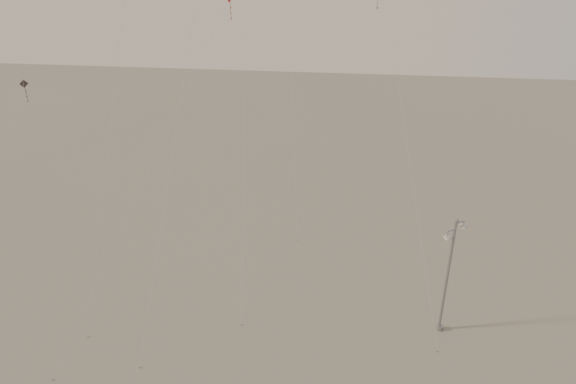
# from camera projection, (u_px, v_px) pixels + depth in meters

# --- Properties ---
(ground) EXTENTS (160.00, 160.00, 0.00)m
(ground) POSITION_uv_depth(u_px,v_px,m) (250.00, 383.00, 32.66)
(ground) COLOR gray
(ground) RESTS_ON ground
(street_lamp) EXTENTS (1.47, 1.07, 8.22)m
(street_lamp) POSITION_uv_depth(u_px,v_px,m) (448.00, 273.00, 35.18)
(street_lamp) COLOR #93969B
(street_lamp) RESTS_ON ground
(kite_1) EXTENTS (4.03, 6.50, 23.09)m
(kite_1) POSITION_uv_depth(u_px,v_px,m) (187.00, 60.00, 30.38)
(kite_1) COLOR #302928
(kite_1) RESTS_ON ground
(kite_3) EXTENTS (8.98, 12.59, 20.53)m
(kite_3) POSITION_uv_depth(u_px,v_px,m) (182.00, 102.00, 33.98)
(kite_3) COLOR maroon
(kite_3) RESTS_ON ground
(kite_4) EXTENTS (5.05, 6.32, 22.16)m
(kite_4) POSITION_uv_depth(u_px,v_px,m) (394.00, 55.00, 32.41)
(kite_4) COLOR #302928
(kite_4) RESTS_ON ground
(kite_6) EXTENTS (3.98, 7.24, 15.77)m
(kite_6) POSITION_uv_depth(u_px,v_px,m) (5.00, 161.00, 34.15)
(kite_6) COLOR #302928
(kite_6) RESTS_ON ground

